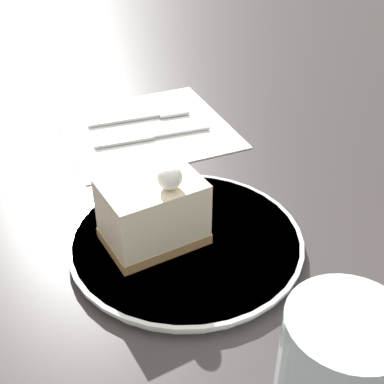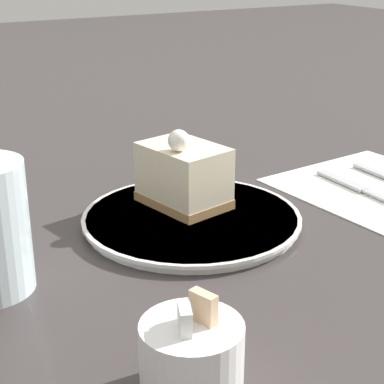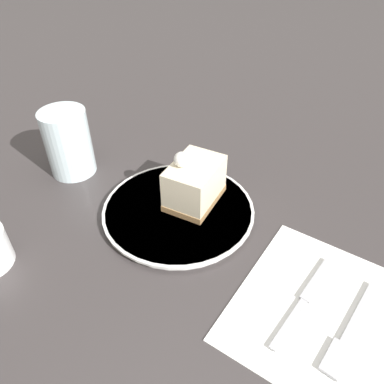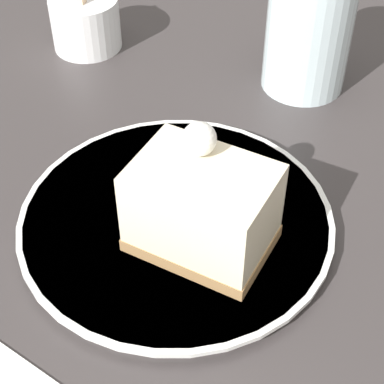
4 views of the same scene
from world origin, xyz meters
name	(u,v)px [view 4 (image 4 of 4)]	position (x,y,z in m)	size (l,w,h in m)	color
ground_plane	(192,247)	(0.00, 0.00, 0.00)	(4.00, 4.00, 0.00)	#383333
plate	(176,221)	(0.01, 0.02, 0.01)	(0.24, 0.24, 0.01)	silver
cake_slice	(206,204)	(0.00, -0.01, 0.05)	(0.09, 0.11, 0.09)	#9E7547
sugar_bowl	(86,22)	(0.15, 0.27, 0.03)	(0.07, 0.07, 0.08)	white
drinking_glass	(309,30)	(0.24, 0.05, 0.06)	(0.08, 0.08, 0.12)	silver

